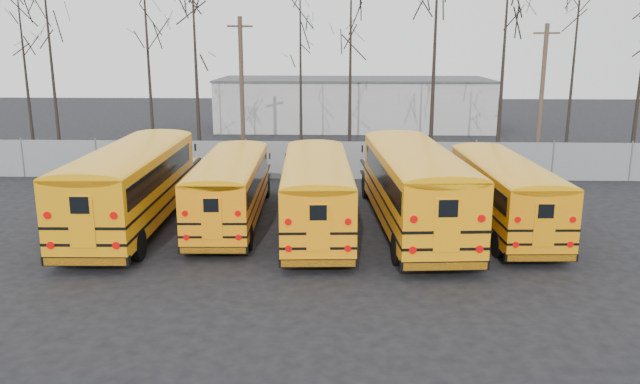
{
  "coord_description": "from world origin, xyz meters",
  "views": [
    {
      "loc": [
        0.97,
        -20.21,
        7.07
      ],
      "look_at": [
        0.22,
        2.39,
        1.6
      ],
      "focal_mm": 35.0,
      "sensor_mm": 36.0,
      "label": 1
    }
  ],
  "objects_px": {
    "bus_a": "(133,179)",
    "bus_e": "(503,188)",
    "bus_d": "(414,181)",
    "bus_b": "(231,184)",
    "utility_pole_right": "(542,94)",
    "utility_pole_left": "(242,88)",
    "bus_c": "(316,187)"
  },
  "relations": [
    {
      "from": "bus_b",
      "to": "bus_c",
      "type": "height_order",
      "value": "bus_c"
    },
    {
      "from": "bus_c",
      "to": "utility_pole_left",
      "type": "distance_m",
      "value": 15.93
    },
    {
      "from": "bus_a",
      "to": "bus_e",
      "type": "relative_size",
      "value": 1.17
    },
    {
      "from": "utility_pole_left",
      "to": "utility_pole_right",
      "type": "bearing_deg",
      "value": -27.66
    },
    {
      "from": "bus_a",
      "to": "bus_d",
      "type": "height_order",
      "value": "bus_d"
    },
    {
      "from": "bus_c",
      "to": "bus_e",
      "type": "bearing_deg",
      "value": 1.44
    },
    {
      "from": "bus_d",
      "to": "bus_e",
      "type": "bearing_deg",
      "value": 0.11
    },
    {
      "from": "bus_a",
      "to": "utility_pole_left",
      "type": "relative_size",
      "value": 1.39
    },
    {
      "from": "bus_a",
      "to": "bus_c",
      "type": "xyz_separation_m",
      "value": [
        7.06,
        -0.3,
        -0.19
      ]
    },
    {
      "from": "bus_a",
      "to": "bus_b",
      "type": "xyz_separation_m",
      "value": [
        3.65,
        0.62,
        -0.29
      ]
    },
    {
      "from": "bus_a",
      "to": "bus_c",
      "type": "height_order",
      "value": "bus_a"
    },
    {
      "from": "bus_d",
      "to": "utility_pole_left",
      "type": "distance_m",
      "value": 17.2
    },
    {
      "from": "bus_c",
      "to": "utility_pole_left",
      "type": "bearing_deg",
      "value": 105.92
    },
    {
      "from": "bus_e",
      "to": "bus_d",
      "type": "bearing_deg",
      "value": -177.91
    },
    {
      "from": "bus_b",
      "to": "bus_c",
      "type": "bearing_deg",
      "value": -16.94
    },
    {
      "from": "utility_pole_left",
      "to": "bus_a",
      "type": "bearing_deg",
      "value": -122.11
    },
    {
      "from": "bus_b",
      "to": "utility_pole_right",
      "type": "relative_size",
      "value": 1.24
    },
    {
      "from": "bus_d",
      "to": "utility_pole_left",
      "type": "xyz_separation_m",
      "value": [
        -8.74,
        14.61,
        2.44
      ]
    },
    {
      "from": "bus_a",
      "to": "bus_b",
      "type": "bearing_deg",
      "value": 8.29
    },
    {
      "from": "bus_a",
      "to": "bus_e",
      "type": "height_order",
      "value": "bus_a"
    },
    {
      "from": "bus_c",
      "to": "bus_d",
      "type": "relative_size",
      "value": 0.89
    },
    {
      "from": "bus_a",
      "to": "bus_e",
      "type": "xyz_separation_m",
      "value": [
        14.16,
        0.23,
        -0.28
      ]
    },
    {
      "from": "bus_d",
      "to": "bus_e",
      "type": "xyz_separation_m",
      "value": [
        3.42,
        0.27,
        -0.29
      ]
    },
    {
      "from": "bus_b",
      "to": "bus_c",
      "type": "relative_size",
      "value": 0.94
    },
    {
      "from": "bus_d",
      "to": "bus_a",
      "type": "bearing_deg",
      "value": 175.45
    },
    {
      "from": "bus_c",
      "to": "utility_pole_left",
      "type": "height_order",
      "value": "utility_pole_left"
    },
    {
      "from": "bus_a",
      "to": "bus_d",
      "type": "bearing_deg",
      "value": -1.45
    },
    {
      "from": "bus_d",
      "to": "utility_pole_left",
      "type": "relative_size",
      "value": 1.4
    },
    {
      "from": "bus_d",
      "to": "bus_e",
      "type": "relative_size",
      "value": 1.18
    },
    {
      "from": "bus_b",
      "to": "bus_d",
      "type": "height_order",
      "value": "bus_d"
    },
    {
      "from": "bus_a",
      "to": "bus_b",
      "type": "distance_m",
      "value": 3.71
    },
    {
      "from": "bus_a",
      "to": "utility_pole_left",
      "type": "xyz_separation_m",
      "value": [
        2.0,
        14.57,
        2.45
      ]
    }
  ]
}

